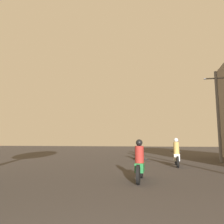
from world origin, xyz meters
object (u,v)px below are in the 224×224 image
at_px(motorcycle_green, 140,164).
at_px(motorcycle_red, 140,152).
at_px(motorcycle_yellow, 139,148).
at_px(utility_pole_far, 218,113).
at_px(motorcycle_white, 177,155).
at_px(motorcycle_silver, 138,150).

distance_m(motorcycle_green, motorcycle_red, 8.66).
distance_m(motorcycle_yellow, utility_pole_far, 12.27).
xyz_separation_m(motorcycle_green, motorcycle_white, (1.68, 5.12, 0.04)).
relative_size(motorcycle_white, motorcycle_silver, 1.02).
distance_m(motorcycle_green, utility_pole_far, 9.88).
height_order(motorcycle_red, motorcycle_silver, motorcycle_red).
distance_m(motorcycle_white, utility_pole_far, 5.14).
xyz_separation_m(motorcycle_white, motorcycle_yellow, (-3.29, 13.18, 0.01)).
height_order(motorcycle_green, motorcycle_yellow, motorcycle_yellow).
height_order(motorcycle_green, motorcycle_silver, motorcycle_green).
bearing_deg(motorcycle_green, motorcycle_white, 67.52).
height_order(motorcycle_green, motorcycle_red, motorcycle_red).
bearing_deg(motorcycle_green, utility_pole_far, 55.25).
relative_size(motorcycle_white, utility_pole_far, 0.32).
relative_size(motorcycle_green, motorcycle_red, 1.02).
xyz_separation_m(motorcycle_green, motorcycle_silver, (-1.25, 13.56, -0.01)).
height_order(motorcycle_red, utility_pole_far, utility_pole_far).
xyz_separation_m(motorcycle_red, motorcycle_yellow, (-0.89, 9.68, 0.05)).
xyz_separation_m(motorcycle_green, motorcycle_red, (-0.73, 8.63, 0.01)).
bearing_deg(utility_pole_far, motorcycle_red, 175.54).
distance_m(motorcycle_silver, motorcycle_yellow, 4.76).
distance_m(motorcycle_green, motorcycle_white, 5.39).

